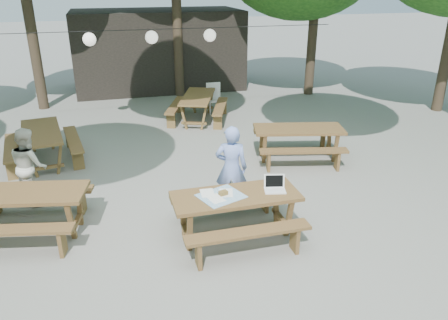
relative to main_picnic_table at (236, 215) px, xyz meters
The scene contains 13 objects.
ground 0.55m from the main_picnic_table, 135.95° to the left, with size 80.00×80.00×0.00m, color slate.
pavilion 10.83m from the main_picnic_table, 88.86° to the left, with size 6.00×3.00×2.80m, color black.
main_picnic_table is the anchor object (origin of this frame).
picnic_table_nw 3.41m from the main_picnic_table, 163.33° to the left, with size 2.18×1.93×0.75m.
picnic_table_ne 3.59m from the main_picnic_table, 49.97° to the left, with size 2.21×1.97×0.75m.
picnic_table_far_w 5.24m from the main_picnic_table, 128.88° to the left, with size 1.84×2.11×0.75m.
picnic_table_far_e 6.22m from the main_picnic_table, 83.44° to the left, with size 2.14×2.33×0.75m.
woman 1.03m from the main_picnic_table, 78.02° to the left, with size 0.57×0.37×1.56m, color #7992DD.
second_person 3.94m from the main_picnic_table, 146.84° to the left, with size 0.69×0.54×1.43m, color silver.
plastic_chair 7.01m from the main_picnic_table, 78.61° to the left, with size 0.45×0.45×0.90m.
laptop 0.77m from the main_picnic_table, ahead, with size 0.38×0.33×0.24m.
tabletop_clutter 0.44m from the main_picnic_table, behind, with size 0.80×0.74×0.08m.
paper_lanterns 6.61m from the main_picnic_table, 94.30° to the left, with size 9.00×0.34×0.38m.
Camera 1 is at (-1.49, -6.09, 3.89)m, focal length 35.00 mm.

